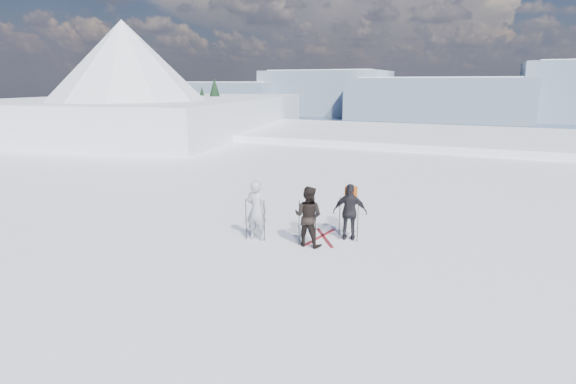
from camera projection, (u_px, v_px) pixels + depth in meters
name	position (u px, v px, depth m)	size (l,w,h in m)	color
lake_basin	(436.00, 216.00, 37.84)	(820.00, 820.00, 71.62)	white
far_mountain_range	(520.00, 95.00, 404.42)	(770.00, 110.00, 53.00)	slate
near_ridge	(172.00, 161.00, 46.91)	(31.37, 35.68, 25.62)	white
skier_grey	(256.00, 210.00, 13.04)	(0.65, 0.42, 1.77)	#979BA5
skier_dark	(308.00, 216.00, 12.56)	(0.84, 0.65, 1.72)	black
skier_pack	(350.00, 212.00, 13.03)	(0.98, 0.41, 1.68)	black
backpack	(352.00, 174.00, 13.01)	(0.36, 0.20, 0.50)	#BC4D11
ski_poles	(304.00, 221.00, 12.84)	(3.07, 1.12, 1.31)	black
skis_loose	(322.00, 237.00, 13.37)	(1.01, 1.69, 0.03)	black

